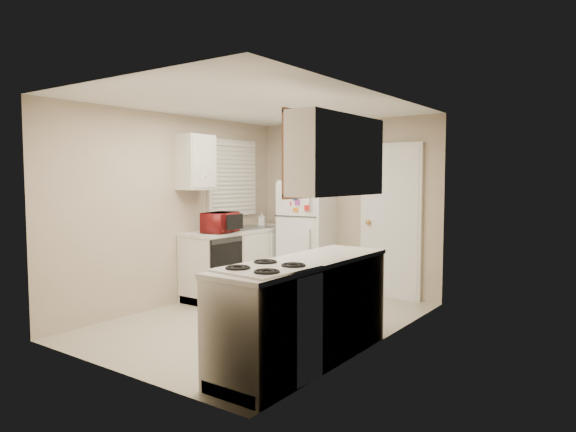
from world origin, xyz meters
The scene contains 19 objects.
floor centered at (0.00, 0.00, 0.00)m, with size 3.80×3.80×0.00m, color beige.
ceiling centered at (0.00, 0.00, 2.40)m, with size 3.80×3.80×0.00m, color white.
wall_left centered at (-1.40, 0.00, 1.20)m, with size 3.80×3.80×0.00m, color #B9A790.
wall_right centered at (1.40, 0.00, 1.20)m, with size 3.80×3.80×0.00m, color #B9A790.
wall_back centered at (0.00, 1.90, 1.20)m, with size 2.80×2.80×0.00m, color #B9A790.
wall_front centered at (0.00, -1.90, 1.20)m, with size 2.80×2.80×0.00m, color #B9A790.
left_counter centered at (-1.10, 0.90, 0.45)m, with size 0.60×1.80×0.90m, color silver.
dishwasher centered at (-0.81, 0.30, 0.49)m, with size 0.03×0.58×0.72m, color black.
sink centered at (-1.10, 1.05, 0.86)m, with size 0.54×0.74×0.16m, color gray.
microwave centered at (-0.99, 0.38, 1.05)m, with size 0.26×0.47×0.31m, color maroon.
soap_bottle centered at (-1.15, 1.45, 1.00)m, with size 0.09×0.09×0.20m, color silver.
window_blinds centered at (-1.36, 1.05, 1.60)m, with size 0.10×0.98×1.08m, color silver.
upper_cabinet_left centered at (-1.25, 0.22, 1.80)m, with size 0.30×0.45×0.70m, color silver.
refrigerator centered at (-0.43, 1.59, 0.78)m, with size 0.64×0.63×1.57m, color white.
cabinet_over_fridge centered at (-0.40, 1.75, 2.00)m, with size 0.70×0.30×0.40m, color silver.
interior_door centered at (0.70, 1.86, 1.02)m, with size 0.86×0.06×2.08m, color white.
right_counter centered at (1.10, -0.80, 0.45)m, with size 0.60×2.00×0.90m, color silver.
stove centered at (1.11, -1.35, 0.43)m, with size 0.58×0.71×0.86m, color white.
upper_cabinet_right centered at (1.25, -0.50, 1.80)m, with size 0.30×1.20×0.70m, color silver.
Camera 1 is at (3.53, -4.44, 1.61)m, focal length 32.00 mm.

